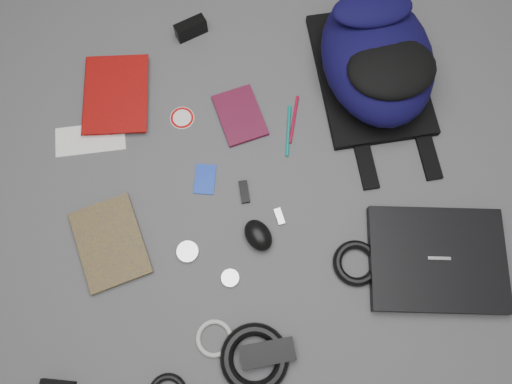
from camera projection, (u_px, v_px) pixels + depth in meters
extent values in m
plane|color=#4F4F51|center=(256.00, 194.00, 1.35)|extent=(4.00, 4.00, 0.00)
cube|color=black|center=(437.00, 259.00, 1.28)|extent=(0.40, 0.34, 0.03)
imported|color=maroon|center=(84.00, 96.00, 1.43)|extent=(0.22, 0.28, 0.03)
imported|color=#B1930C|center=(79.00, 254.00, 1.30)|extent=(0.20, 0.25, 0.02)
cube|color=white|center=(90.00, 139.00, 1.40)|extent=(0.20, 0.10, 0.00)
cube|color=#460D21|center=(240.00, 115.00, 1.42)|extent=(0.14, 0.18, 0.01)
cube|color=black|center=(191.00, 29.00, 1.48)|extent=(0.10, 0.06, 0.05)
cylinder|color=white|center=(182.00, 118.00, 1.42)|extent=(0.09, 0.09, 0.00)
cylinder|color=#0D7D72|center=(288.00, 131.00, 1.41)|extent=(0.05, 0.15, 0.01)
cylinder|color=#A90D2D|center=(294.00, 119.00, 1.42)|extent=(0.06, 0.14, 0.01)
cube|color=blue|center=(205.00, 179.00, 1.36)|extent=(0.08, 0.10, 0.00)
cube|color=black|center=(244.00, 192.00, 1.35)|extent=(0.03, 0.06, 0.01)
cube|color=silver|center=(279.00, 216.00, 1.33)|extent=(0.02, 0.05, 0.01)
ellipsoid|color=black|center=(258.00, 235.00, 1.30)|extent=(0.09, 0.11, 0.05)
cylinder|color=silver|center=(188.00, 252.00, 1.30)|extent=(0.06, 0.06, 0.01)
cylinder|color=silver|center=(230.00, 278.00, 1.28)|extent=(0.05, 0.05, 0.01)
torus|color=black|center=(356.00, 263.00, 1.29)|extent=(0.13, 0.13, 0.02)
cube|color=black|center=(267.00, 353.00, 1.21)|extent=(0.14, 0.06, 0.03)
torus|color=black|center=(255.00, 358.00, 1.21)|extent=(0.20, 0.20, 0.03)
torus|color=beige|center=(214.00, 338.00, 1.23)|extent=(0.12, 0.12, 0.01)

